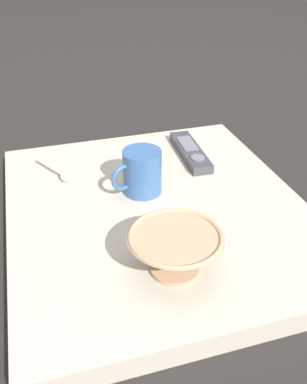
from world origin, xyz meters
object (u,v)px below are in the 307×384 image
object	(u,v)px
cereal_bowl	(175,251)
teaspoon	(62,174)
tv_remote_near	(190,152)
coffee_mug	(141,172)

from	to	relation	value
cereal_bowl	teaspoon	distance (m)	0.37
tv_remote_near	cereal_bowl	bearing A→B (deg)	155.48
teaspoon	tv_remote_near	xyz separation A→B (m)	(0.02, -0.30, -0.00)
cereal_bowl	tv_remote_near	size ratio (longest dim) A/B	0.78
cereal_bowl	coffee_mug	world-z (taller)	coffee_mug
coffee_mug	tv_remote_near	world-z (taller)	coffee_mug
coffee_mug	teaspoon	xyz separation A→B (m)	(0.10, 0.15, -0.03)
teaspoon	tv_remote_near	world-z (taller)	same
tv_remote_near	teaspoon	bearing A→B (deg)	93.86
cereal_bowl	teaspoon	bearing A→B (deg)	22.31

